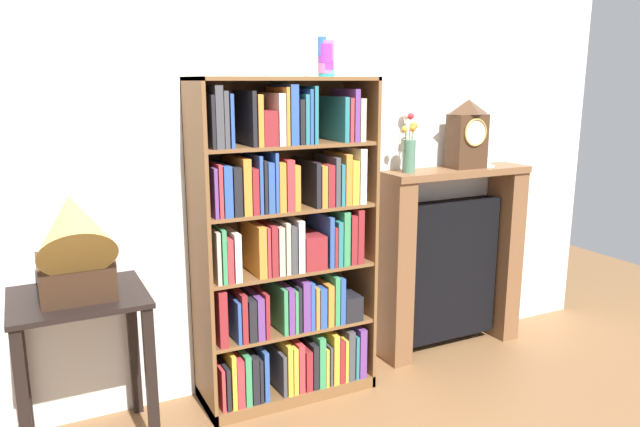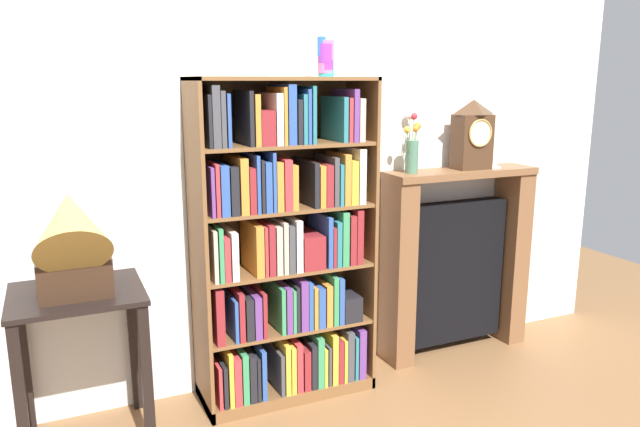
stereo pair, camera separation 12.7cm
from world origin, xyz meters
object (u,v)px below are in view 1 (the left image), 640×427
Objects in this scene: flower_vase at (409,147)px; teacup_with_saucer at (483,163)px; mantel_clock at (467,134)px; gramophone at (74,244)px; side_table_left at (81,335)px; cup_stack at (326,55)px; fireplace_mantel at (450,261)px; bookshelf at (285,255)px.

flower_vase reaches higher than teacup_with_saucer.
teacup_with_saucer is at bearing 1.19° from mantel_clock.
mantel_clock is (2.16, 0.19, 0.34)m from gramophone.
gramophone is at bearing -173.33° from flower_vase.
side_table_left is 1.90m from flower_vase.
mantel_clock reaches higher than gramophone.
cup_stack is 1.48m from fireplace_mantel.
bookshelf is 3.00× the size of gramophone.
flower_vase is at bearing 5.87° from bookshelf.
teacup_with_saucer reaches higher than fireplace_mantel.
mantel_clock is at bearing 3.22° from side_table_left.
mantel_clock is at bearing -1.94° from flower_vase.
fireplace_mantel is at bearing 161.23° from mantel_clock.
cup_stack is 1.24m from teacup_with_saucer.
bookshelf is 1.47× the size of fireplace_mantel.
bookshelf is at bearing -174.13° from flower_vase.
side_table_left is (-0.98, -0.05, -0.21)m from bookshelf.
cup_stack is 0.28× the size of side_table_left.
mantel_clock is (2.16, 0.12, 0.77)m from side_table_left.
gramophone is at bearing -172.70° from bookshelf.
cup_stack reaches higher than mantel_clock.
side_table_left is at bearing 90.00° from gramophone.
gramophone is at bearing -175.12° from teacup_with_saucer.
bookshelf is 1.14m from fireplace_mantel.
gramophone is at bearing -90.00° from side_table_left.
bookshelf reaches higher than side_table_left.
mantel_clock is (0.06, -0.02, 0.76)m from fireplace_mantel.
teacup_with_saucer is (1.31, 0.07, 0.38)m from bookshelf.
cup_stack is at bearing -4.73° from bookshelf.
bookshelf reaches higher than teacup_with_saucer.
fireplace_mantel is at bearing 5.83° from gramophone.
cup_stack is 0.18× the size of fireplace_mantel.
gramophone is 3.80× the size of teacup_with_saucer.
cup_stack is 0.75m from flower_vase.
teacup_with_saucer is at bearing 3.11° from side_table_left.
teacup_with_saucer is (0.19, -0.02, 0.58)m from fireplace_mantel.
bookshelf is at bearing 175.27° from cup_stack.
cup_stack reaches higher than side_table_left.
side_table_left is at bearing -176.89° from teacup_with_saucer.
bookshelf is at bearing -176.93° from teacup_with_saucer.
mantel_clock reaches higher than side_table_left.
fireplace_mantel reaches higher than side_table_left.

